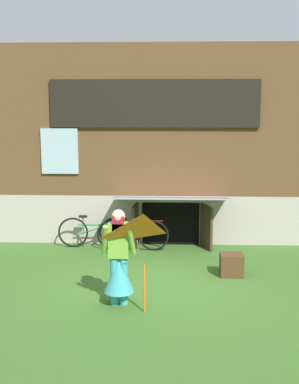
{
  "coord_description": "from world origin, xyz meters",
  "views": [
    {
      "loc": [
        0.38,
        -8.9,
        3.33
      ],
      "look_at": [
        -0.03,
        0.85,
        1.68
      ],
      "focal_mm": 46.25,
      "sensor_mm": 36.0,
      "label": 1
    }
  ],
  "objects_px": {
    "bicycle_red": "(133,235)",
    "wooden_crate": "(231,265)",
    "bicycle_green": "(94,232)",
    "kite": "(143,238)",
    "person": "(119,265)"
  },
  "relations": [
    {
      "from": "kite",
      "to": "wooden_crate",
      "type": "distance_m",
      "value": 2.88
    },
    {
      "from": "person",
      "to": "wooden_crate",
      "type": "xyz_separation_m",
      "value": [
        2.11,
        1.58,
        -0.48
      ]
    },
    {
      "from": "person",
      "to": "bicycle_red",
      "type": "bearing_deg",
      "value": 102.9
    },
    {
      "from": "kite",
      "to": "wooden_crate",
      "type": "relative_size",
      "value": 3.54
    },
    {
      "from": "person",
      "to": "wooden_crate",
      "type": "bearing_deg",
      "value": 49.46
    },
    {
      "from": "kite",
      "to": "bicycle_green",
      "type": "relative_size",
      "value": 0.93
    },
    {
      "from": "bicycle_green",
      "to": "wooden_crate",
      "type": "height_order",
      "value": "bicycle_green"
    },
    {
      "from": "bicycle_green",
      "to": "kite",
      "type": "bearing_deg",
      "value": -70.96
    },
    {
      "from": "person",
      "to": "bicycle_red",
      "type": "distance_m",
      "value": 3.33
    },
    {
      "from": "bicycle_green",
      "to": "wooden_crate",
      "type": "xyz_separation_m",
      "value": [
        3.09,
        -1.94,
        -0.16
      ]
    },
    {
      "from": "bicycle_red",
      "to": "wooden_crate",
      "type": "xyz_separation_m",
      "value": [
        2.13,
        -1.74,
        -0.15
      ]
    },
    {
      "from": "bicycle_red",
      "to": "wooden_crate",
      "type": "distance_m",
      "value": 2.75
    },
    {
      "from": "bicycle_green",
      "to": "wooden_crate",
      "type": "bearing_deg",
      "value": -32.56
    },
    {
      "from": "kite",
      "to": "bicycle_red",
      "type": "distance_m",
      "value": 3.96
    },
    {
      "from": "kite",
      "to": "bicycle_red",
      "type": "height_order",
      "value": "kite"
    }
  ]
}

